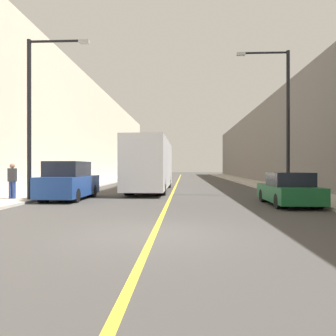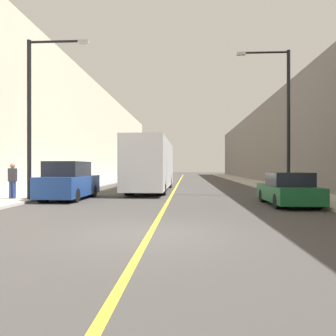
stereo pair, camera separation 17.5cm
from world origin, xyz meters
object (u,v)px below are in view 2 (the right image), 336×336
(street_lamp_left, at_px, (35,107))
(street_lamp_right, at_px, (284,112))
(bus, at_px, (152,164))
(car_right_near, at_px, (288,190))
(parked_suv_left, at_px, (69,182))
(pedestrian, at_px, (12,180))

(street_lamp_left, distance_m, street_lamp_right, 13.48)
(bus, bearing_deg, street_lamp_right, -26.12)
(car_right_near, height_order, street_lamp_right, street_lamp_right)
(car_right_near, distance_m, street_lamp_left, 12.53)
(parked_suv_left, bearing_deg, bus, 60.23)
(bus, relative_size, street_lamp_left, 1.52)
(street_lamp_right, bearing_deg, bus, 153.88)
(parked_suv_left, height_order, pedestrian, parked_suv_left)
(street_lamp_right, xyz_separation_m, pedestrian, (-14.31, -3.27, -3.84))
(parked_suv_left, xyz_separation_m, pedestrian, (-2.59, -0.82, 0.12))
(parked_suv_left, relative_size, car_right_near, 1.12)
(bus, height_order, street_lamp_right, street_lamp_right)
(street_lamp_left, bearing_deg, bus, 57.27)
(street_lamp_right, bearing_deg, pedestrian, -167.15)
(car_right_near, height_order, street_lamp_left, street_lamp_left)
(street_lamp_left, bearing_deg, car_right_near, -3.83)
(street_lamp_right, distance_m, pedestrian, 15.17)
(bus, xyz_separation_m, car_right_near, (6.97, -8.42, -1.23))
(parked_suv_left, distance_m, car_right_near, 10.82)
(car_right_near, height_order, pedestrian, pedestrian)
(bus, distance_m, car_right_near, 11.00)
(bus, relative_size, car_right_near, 2.78)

